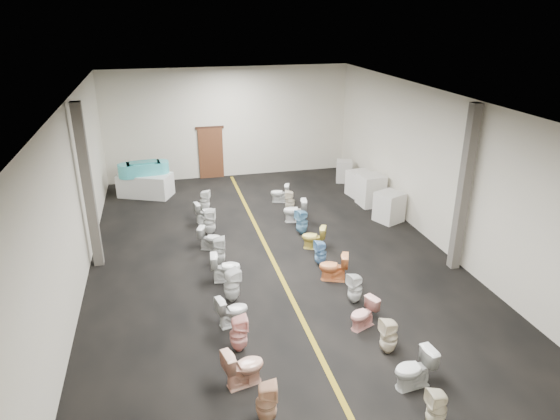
{
  "coord_description": "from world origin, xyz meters",
  "views": [
    {
      "loc": [
        -2.79,
        -12.19,
        6.62
      ],
      "look_at": [
        0.44,
        1.0,
        1.12
      ],
      "focal_mm": 32.0,
      "sensor_mm": 36.0,
      "label": 1
    }
  ],
  "objects_px": {
    "toilet_right_4": "(355,288)",
    "appliance_crate_d": "(344,171)",
    "bathtub": "(144,169)",
    "toilet_right_9": "(295,211)",
    "toilet_left_2": "(244,367)",
    "toilet_right_1": "(414,369)",
    "toilet_left_11": "(205,201)",
    "toilet_right_5": "(333,267)",
    "toilet_right_7": "(314,237)",
    "toilet_left_8": "(210,238)",
    "appliance_crate_b": "(371,190)",
    "toilet_right_8": "(302,222)",
    "appliance_crate_c": "(360,184)",
    "toilet_right_6": "(321,253)",
    "toilet_left_3": "(239,334)",
    "toilet_left_4": "(232,311)",
    "toilet_left_9": "(209,222)",
    "toilet_right_10": "(290,201)",
    "toilet_left_7": "(218,251)",
    "toilet_left_10": "(205,212)",
    "toilet_right_2": "(389,336)",
    "toilet_right_11": "(280,193)",
    "display_table": "(146,185)",
    "toilet_right_3": "(363,314)",
    "toilet_right_0": "(437,408)",
    "toilet_left_5": "(232,285)",
    "toilet_left_1": "(266,403)",
    "appliance_crate_a": "(389,207)"
  },
  "relations": [
    {
      "from": "toilet_right_4",
      "to": "appliance_crate_d",
      "type": "bearing_deg",
      "value": 147.83
    },
    {
      "from": "bathtub",
      "to": "toilet_right_9",
      "type": "bearing_deg",
      "value": -43.47
    },
    {
      "from": "toilet_left_2",
      "to": "toilet_right_1",
      "type": "distance_m",
      "value": 3.18
    },
    {
      "from": "toilet_left_11",
      "to": "toilet_right_5",
      "type": "bearing_deg",
      "value": -132.91
    },
    {
      "from": "toilet_right_4",
      "to": "toilet_right_7",
      "type": "bearing_deg",
      "value": 168.41
    },
    {
      "from": "toilet_left_8",
      "to": "appliance_crate_d",
      "type": "bearing_deg",
      "value": -28.17
    },
    {
      "from": "appliance_crate_b",
      "to": "toilet_right_8",
      "type": "bearing_deg",
      "value": -149.46
    },
    {
      "from": "appliance_crate_c",
      "to": "toilet_right_6",
      "type": "bearing_deg",
      "value": -122.77
    },
    {
      "from": "toilet_left_3",
      "to": "toilet_right_8",
      "type": "bearing_deg",
      "value": -29.26
    },
    {
      "from": "bathtub",
      "to": "toilet_left_4",
      "type": "height_order",
      "value": "bathtub"
    },
    {
      "from": "bathtub",
      "to": "toilet_left_8",
      "type": "xyz_separation_m",
      "value": [
        1.87,
        -5.13,
        -0.72
      ]
    },
    {
      "from": "toilet_left_9",
      "to": "toilet_right_10",
      "type": "height_order",
      "value": "toilet_left_9"
    },
    {
      "from": "toilet_left_7",
      "to": "toilet_left_10",
      "type": "height_order",
      "value": "toilet_left_7"
    },
    {
      "from": "toilet_right_2",
      "to": "toilet_right_7",
      "type": "distance_m",
      "value": 4.98
    },
    {
      "from": "toilet_left_7",
      "to": "toilet_right_7",
      "type": "distance_m",
      "value": 2.87
    },
    {
      "from": "appliance_crate_d",
      "to": "toilet_right_11",
      "type": "distance_m",
      "value": 3.53
    },
    {
      "from": "toilet_left_9",
      "to": "toilet_right_2",
      "type": "relative_size",
      "value": 1.06
    },
    {
      "from": "toilet_left_11",
      "to": "toilet_right_10",
      "type": "height_order",
      "value": "toilet_left_11"
    },
    {
      "from": "appliance_crate_b",
      "to": "toilet_right_10",
      "type": "relative_size",
      "value": 1.52
    },
    {
      "from": "display_table",
      "to": "toilet_left_2",
      "type": "bearing_deg",
      "value": -80.55
    },
    {
      "from": "appliance_crate_c",
      "to": "toilet_right_8",
      "type": "relative_size",
      "value": 1.15
    },
    {
      "from": "appliance_crate_d",
      "to": "toilet_right_3",
      "type": "distance_m",
      "value": 10.17
    },
    {
      "from": "toilet_left_10",
      "to": "toilet_left_8",
      "type": "bearing_deg",
      "value": 167.24
    },
    {
      "from": "toilet_right_0",
      "to": "display_table",
      "type": "bearing_deg",
      "value": -158.21
    },
    {
      "from": "toilet_left_2",
      "to": "toilet_left_3",
      "type": "xyz_separation_m",
      "value": [
        0.07,
        1.02,
        0.01
      ]
    },
    {
      "from": "toilet_right_2",
      "to": "toilet_left_3",
      "type": "bearing_deg",
      "value": -108.02
    },
    {
      "from": "appliance_crate_b",
      "to": "toilet_right_7",
      "type": "distance_m",
      "value": 4.22
    },
    {
      "from": "toilet_left_9",
      "to": "toilet_left_11",
      "type": "bearing_deg",
      "value": 9.57
    },
    {
      "from": "toilet_right_5",
      "to": "toilet_left_5",
      "type": "bearing_deg",
      "value": -60.97
    },
    {
      "from": "toilet_right_4",
      "to": "toilet_right_11",
      "type": "height_order",
      "value": "toilet_right_4"
    },
    {
      "from": "toilet_right_5",
      "to": "toilet_left_3",
      "type": "bearing_deg",
      "value": -29.96
    },
    {
      "from": "toilet_left_2",
      "to": "display_table",
      "type": "bearing_deg",
      "value": -4.04
    },
    {
      "from": "toilet_left_1",
      "to": "toilet_right_7",
      "type": "distance_m",
      "value": 6.8
    },
    {
      "from": "toilet_right_3",
      "to": "toilet_right_6",
      "type": "height_order",
      "value": "toilet_right_6"
    },
    {
      "from": "toilet_right_3",
      "to": "toilet_left_10",
      "type": "bearing_deg",
      "value": 179.1
    },
    {
      "from": "bathtub",
      "to": "toilet_left_8",
      "type": "height_order",
      "value": "bathtub"
    },
    {
      "from": "toilet_right_1",
      "to": "display_table",
      "type": "bearing_deg",
      "value": -163.63
    },
    {
      "from": "toilet_left_3",
      "to": "toilet_right_6",
      "type": "xyz_separation_m",
      "value": [
        2.81,
        3.17,
        -0.04
      ]
    },
    {
      "from": "appliance_crate_d",
      "to": "toilet_right_4",
      "type": "xyz_separation_m",
      "value": [
        -2.97,
        -8.66,
        -0.06
      ]
    },
    {
      "from": "toilet_left_9",
      "to": "appliance_crate_a",
      "type": "bearing_deg",
      "value": -81.98
    },
    {
      "from": "toilet_left_7",
      "to": "toilet_right_10",
      "type": "distance_m",
      "value": 4.48
    },
    {
      "from": "toilet_left_3",
      "to": "toilet_right_0",
      "type": "height_order",
      "value": "toilet_left_3"
    },
    {
      "from": "toilet_left_9",
      "to": "toilet_right_9",
      "type": "bearing_deg",
      "value": -71.77
    },
    {
      "from": "toilet_left_5",
      "to": "toilet_left_8",
      "type": "bearing_deg",
      "value": -19.22
    },
    {
      "from": "display_table",
      "to": "toilet_left_1",
      "type": "relative_size",
      "value": 2.39
    },
    {
      "from": "toilet_right_5",
      "to": "toilet_right_8",
      "type": "xyz_separation_m",
      "value": [
        0.0,
        2.97,
        0.03
      ]
    },
    {
      "from": "appliance_crate_c",
      "to": "toilet_right_4",
      "type": "relative_size",
      "value": 1.22
    },
    {
      "from": "toilet_right_4",
      "to": "toilet_right_10",
      "type": "relative_size",
      "value": 1.04
    },
    {
      "from": "toilet_right_6",
      "to": "toilet_left_8",
      "type": "bearing_deg",
      "value": -122.73
    },
    {
      "from": "appliance_crate_a",
      "to": "toilet_right_4",
      "type": "relative_size",
      "value": 1.29
    }
  ]
}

